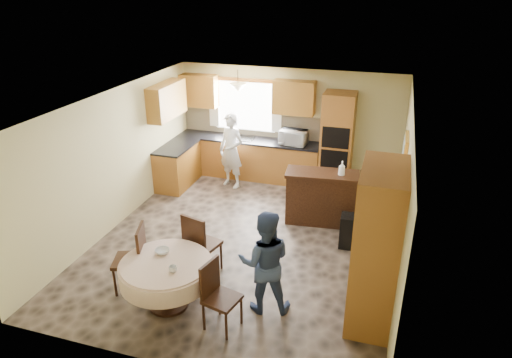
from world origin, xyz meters
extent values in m
cube|color=#6D5A4C|center=(0.00, 0.00, 0.00)|extent=(5.00, 6.00, 0.01)
cube|color=white|center=(0.00, 0.00, 2.50)|extent=(5.00, 6.00, 0.01)
cube|color=#C5BC7E|center=(0.00, 3.00, 1.25)|extent=(5.00, 0.02, 2.50)
cube|color=#C5BC7E|center=(0.00, -3.00, 1.25)|extent=(5.00, 0.02, 2.50)
cube|color=#C5BC7E|center=(-2.50, 0.00, 1.25)|extent=(0.02, 6.00, 2.50)
cube|color=#C5BC7E|center=(2.50, 0.00, 1.25)|extent=(0.02, 6.00, 2.50)
cube|color=white|center=(-1.00, 2.98, 1.60)|extent=(1.40, 0.03, 1.10)
cube|color=white|center=(-1.75, 2.93, 1.65)|extent=(0.22, 0.02, 1.15)
cube|color=white|center=(-0.25, 2.93, 1.65)|extent=(0.22, 0.02, 1.15)
cube|color=#A8652C|center=(-0.85, 2.70, 0.44)|extent=(3.30, 0.60, 0.88)
cube|color=black|center=(-0.85, 2.70, 0.90)|extent=(3.30, 0.64, 0.04)
cube|color=#A8652C|center=(-2.20, 1.80, 0.44)|extent=(0.60, 1.20, 0.88)
cube|color=black|center=(-2.20, 1.80, 0.90)|extent=(0.64, 1.20, 0.04)
cube|color=#C5B18B|center=(-0.85, 2.99, 1.18)|extent=(3.30, 0.02, 0.55)
cube|color=#B67D2D|center=(-2.05, 2.83, 1.91)|extent=(0.85, 0.33, 0.72)
cube|color=#B67D2D|center=(0.15, 2.83, 1.91)|extent=(0.90, 0.33, 0.72)
cube|color=#B67D2D|center=(-2.33, 1.80, 1.91)|extent=(0.33, 1.20, 0.72)
cube|color=#A8652C|center=(1.15, 2.69, 1.06)|extent=(0.66, 0.62, 2.12)
cube|color=black|center=(1.15, 2.38, 1.25)|extent=(0.56, 0.01, 0.45)
cube|color=black|center=(1.15, 2.38, 0.75)|extent=(0.56, 0.01, 0.45)
cone|color=beige|center=(-1.00, 2.50, 2.12)|extent=(0.36, 0.36, 0.18)
cube|color=#3C1F10|center=(1.12, 1.05, 0.48)|extent=(1.38, 0.69, 0.95)
cube|color=black|center=(1.80, 0.33, 0.30)|extent=(0.44, 0.32, 0.59)
cube|color=#A8652C|center=(2.22, -1.36, 1.09)|extent=(0.57, 1.15, 2.19)
cylinder|color=#3C1F10|center=(-0.51, -1.99, 0.33)|extent=(0.19, 0.19, 0.66)
cylinder|color=#3C1F10|center=(-0.51, -1.99, 0.02)|extent=(0.56, 0.56, 0.04)
cylinder|color=#F4E8C7|center=(-0.51, -1.99, 0.70)|extent=(1.21, 1.21, 0.05)
cylinder|color=#F4E8C7|center=(-0.51, -1.99, 0.57)|extent=(1.27, 1.27, 0.26)
cube|color=#3C1F10|center=(-1.22, -1.79, 0.48)|extent=(0.57, 0.57, 0.05)
cube|color=#3C1F10|center=(-1.03, -1.73, 0.77)|extent=(0.17, 0.42, 0.53)
cylinder|color=#3C1F10|center=(-1.41, -1.98, 0.23)|extent=(0.04, 0.04, 0.46)
cylinder|color=#3C1F10|center=(-1.03, -1.98, 0.23)|extent=(0.04, 0.04, 0.46)
cylinder|color=#3C1F10|center=(-1.41, -1.60, 0.23)|extent=(0.04, 0.04, 0.46)
cylinder|color=#3C1F10|center=(-1.03, -1.60, 0.23)|extent=(0.04, 0.04, 0.46)
cube|color=#3C1F10|center=(-0.36, -1.08, 0.49)|extent=(0.56, 0.56, 0.05)
cube|color=#3C1F10|center=(-0.41, -1.28, 0.78)|extent=(0.43, 0.15, 0.54)
cylinder|color=#3C1F10|center=(-0.55, -1.27, 0.23)|extent=(0.04, 0.04, 0.47)
cylinder|color=#3C1F10|center=(-0.16, -1.27, 0.23)|extent=(0.04, 0.04, 0.47)
cylinder|color=#3C1F10|center=(-0.55, -0.88, 0.23)|extent=(0.04, 0.04, 0.47)
cylinder|color=#3C1F10|center=(-0.16, -0.88, 0.23)|extent=(0.04, 0.04, 0.47)
cube|color=#3C1F10|center=(0.38, -2.17, 0.45)|extent=(0.50, 0.50, 0.05)
cube|color=#3C1F10|center=(0.20, -2.13, 0.71)|extent=(0.13, 0.39, 0.49)
cylinder|color=#3C1F10|center=(0.20, -2.35, 0.21)|extent=(0.04, 0.04, 0.43)
cylinder|color=#3C1F10|center=(0.56, -2.35, 0.21)|extent=(0.04, 0.04, 0.43)
cylinder|color=#3C1F10|center=(0.20, -1.99, 0.21)|extent=(0.04, 0.04, 0.43)
cylinder|color=#3C1F10|center=(0.56, -1.99, 0.21)|extent=(0.04, 0.04, 0.43)
cube|color=gold|center=(2.47, 0.41, 1.79)|extent=(0.05, 0.62, 0.51)
cube|color=#A0B3BC|center=(2.44, 0.41, 1.79)|extent=(0.01, 0.51, 0.40)
imported|color=silver|center=(0.21, 2.65, 1.08)|extent=(0.61, 0.45, 0.32)
imported|color=silver|center=(-1.04, 2.10, 0.83)|extent=(0.70, 0.57, 1.65)
imported|color=navy|center=(0.80, -1.64, 0.76)|extent=(0.86, 0.74, 1.51)
imported|color=#B2B2B2|center=(0.88, 1.05, 0.98)|extent=(0.26, 0.26, 0.06)
imported|color=silver|center=(1.46, 1.05, 1.11)|extent=(0.13, 0.13, 0.32)
imported|color=#B2B2B2|center=(-0.31, -2.16, 0.77)|extent=(0.12, 0.12, 0.09)
imported|color=#B2B2B2|center=(-0.65, -1.80, 0.75)|extent=(0.27, 0.27, 0.06)
camera|label=1|loc=(2.21, -6.60, 4.28)|focal=32.00mm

